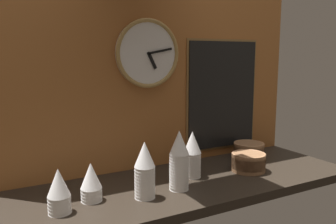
{
  "coord_description": "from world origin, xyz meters",
  "views": [
    {
      "loc": [
        -0.79,
        -1.29,
        0.55
      ],
      "look_at": [
        -0.06,
        0.04,
        0.31
      ],
      "focal_mm": 38.0,
      "sensor_mm": 36.0,
      "label": 1
    }
  ],
  "objects_px": {
    "cup_stack_center_left": "(145,170)",
    "bowl_stack_right": "(248,161)",
    "cup_stack_center": "(179,160)",
    "wall_clock": "(148,53)",
    "cup_stack_center_right": "(192,154)",
    "menu_board": "(222,95)",
    "cup_stack_left": "(91,182)",
    "bowl_stack_far_right": "(249,150)",
    "cup_stack_far_left": "(59,191)"
  },
  "relations": [
    {
      "from": "cup_stack_center_left",
      "to": "bowl_stack_right",
      "type": "relative_size",
      "value": 1.39
    },
    {
      "from": "cup_stack_center",
      "to": "bowl_stack_right",
      "type": "height_order",
      "value": "cup_stack_center"
    },
    {
      "from": "wall_clock",
      "to": "cup_stack_center_left",
      "type": "bearing_deg",
      "value": -118.24
    },
    {
      "from": "bowl_stack_right",
      "to": "cup_stack_center",
      "type": "bearing_deg",
      "value": -173.95
    },
    {
      "from": "cup_stack_center_left",
      "to": "cup_stack_center_right",
      "type": "height_order",
      "value": "cup_stack_center_left"
    },
    {
      "from": "cup_stack_center_left",
      "to": "menu_board",
      "type": "distance_m",
      "value": 0.74
    },
    {
      "from": "cup_stack_left",
      "to": "menu_board",
      "type": "bearing_deg",
      "value": 17.97
    },
    {
      "from": "bowl_stack_far_right",
      "to": "wall_clock",
      "type": "height_order",
      "value": "wall_clock"
    },
    {
      "from": "bowl_stack_far_right",
      "to": "cup_stack_center_right",
      "type": "bearing_deg",
      "value": -167.07
    },
    {
      "from": "bowl_stack_right",
      "to": "bowl_stack_far_right",
      "type": "bearing_deg",
      "value": 48.12
    },
    {
      "from": "cup_stack_center_left",
      "to": "menu_board",
      "type": "height_order",
      "value": "menu_board"
    },
    {
      "from": "cup_stack_left",
      "to": "menu_board",
      "type": "height_order",
      "value": "menu_board"
    },
    {
      "from": "bowl_stack_far_right",
      "to": "bowl_stack_right",
      "type": "distance_m",
      "value": 0.21
    },
    {
      "from": "cup_stack_left",
      "to": "bowl_stack_right",
      "type": "bearing_deg",
      "value": -1.14
    },
    {
      "from": "cup_stack_center_right",
      "to": "cup_stack_center",
      "type": "distance_m",
      "value": 0.17
    },
    {
      "from": "cup_stack_left",
      "to": "bowl_stack_far_right",
      "type": "relative_size",
      "value": 0.93
    },
    {
      "from": "cup_stack_center",
      "to": "cup_stack_far_left",
      "type": "bearing_deg",
      "value": 178.92
    },
    {
      "from": "cup_stack_far_left",
      "to": "bowl_stack_right",
      "type": "xyz_separation_m",
      "value": [
        0.89,
        0.03,
        -0.04
      ]
    },
    {
      "from": "cup_stack_left",
      "to": "cup_stack_center",
      "type": "height_order",
      "value": "cup_stack_center"
    },
    {
      "from": "cup_stack_center_right",
      "to": "cup_stack_left",
      "type": "relative_size",
      "value": 1.41
    },
    {
      "from": "cup_stack_far_left",
      "to": "cup_stack_center",
      "type": "relative_size",
      "value": 0.65
    },
    {
      "from": "cup_stack_center_right",
      "to": "bowl_stack_right",
      "type": "height_order",
      "value": "cup_stack_center_right"
    },
    {
      "from": "bowl_stack_right",
      "to": "wall_clock",
      "type": "bearing_deg",
      "value": 145.82
    },
    {
      "from": "cup_stack_center",
      "to": "menu_board",
      "type": "xyz_separation_m",
      "value": [
        0.46,
        0.32,
        0.21
      ]
    },
    {
      "from": "cup_stack_far_left",
      "to": "wall_clock",
      "type": "xyz_separation_m",
      "value": [
        0.5,
        0.3,
        0.48
      ]
    },
    {
      "from": "cup_stack_left",
      "to": "cup_stack_center",
      "type": "distance_m",
      "value": 0.36
    },
    {
      "from": "cup_stack_center_right",
      "to": "menu_board",
      "type": "xyz_separation_m",
      "value": [
        0.33,
        0.22,
        0.23
      ]
    },
    {
      "from": "cup_stack_center_left",
      "to": "bowl_stack_far_right",
      "type": "distance_m",
      "value": 0.75
    },
    {
      "from": "cup_stack_far_left",
      "to": "cup_stack_center_right",
      "type": "bearing_deg",
      "value": 8.64
    },
    {
      "from": "cup_stack_far_left",
      "to": "bowl_stack_far_right",
      "type": "bearing_deg",
      "value": 10.4
    },
    {
      "from": "cup_stack_center_left",
      "to": "cup_stack_far_left",
      "type": "distance_m",
      "value": 0.32
    },
    {
      "from": "wall_clock",
      "to": "cup_stack_left",
      "type": "bearing_deg",
      "value": -145.14
    },
    {
      "from": "cup_stack_center_right",
      "to": "cup_stack_left",
      "type": "distance_m",
      "value": 0.48
    },
    {
      "from": "cup_stack_center_right",
      "to": "cup_stack_center",
      "type": "xyz_separation_m",
      "value": [
        -0.13,
        -0.1,
        0.02
      ]
    },
    {
      "from": "cup_stack_center",
      "to": "bowl_stack_right",
      "type": "relative_size",
      "value": 1.54
    },
    {
      "from": "bowl_stack_far_right",
      "to": "cup_stack_center",
      "type": "bearing_deg",
      "value": -160.16
    },
    {
      "from": "cup_stack_center_right",
      "to": "bowl_stack_right",
      "type": "bearing_deg",
      "value": -11.63
    },
    {
      "from": "bowl_stack_far_right",
      "to": "wall_clock",
      "type": "xyz_separation_m",
      "value": [
        -0.54,
        0.12,
        0.51
      ]
    },
    {
      "from": "cup_stack_center_right",
      "to": "cup_stack_left",
      "type": "xyz_separation_m",
      "value": [
        -0.48,
        -0.04,
        -0.03
      ]
    },
    {
      "from": "cup_stack_far_left",
      "to": "menu_board",
      "type": "distance_m",
      "value": 1.03
    },
    {
      "from": "cup_stack_center_left",
      "to": "cup_stack_far_left",
      "type": "height_order",
      "value": "cup_stack_center_left"
    },
    {
      "from": "cup_stack_center_right",
      "to": "bowl_stack_far_right",
      "type": "relative_size",
      "value": 1.31
    },
    {
      "from": "cup_stack_far_left",
      "to": "wall_clock",
      "type": "distance_m",
      "value": 0.75
    },
    {
      "from": "cup_stack_center_right",
      "to": "cup_stack_left",
      "type": "height_order",
      "value": "cup_stack_center_right"
    },
    {
      "from": "cup_stack_left",
      "to": "cup_stack_center",
      "type": "xyz_separation_m",
      "value": [
        0.35,
        -0.06,
        0.05
      ]
    },
    {
      "from": "cup_stack_far_left",
      "to": "menu_board",
      "type": "relative_size",
      "value": 0.27
    },
    {
      "from": "wall_clock",
      "to": "cup_stack_center",
      "type": "bearing_deg",
      "value": -92.55
    },
    {
      "from": "wall_clock",
      "to": "cup_stack_far_left",
      "type": "bearing_deg",
      "value": -148.42
    },
    {
      "from": "cup_stack_left",
      "to": "bowl_stack_far_right",
      "type": "height_order",
      "value": "cup_stack_left"
    },
    {
      "from": "cup_stack_far_left",
      "to": "bowl_stack_right",
      "type": "relative_size",
      "value": 1.0
    }
  ]
}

